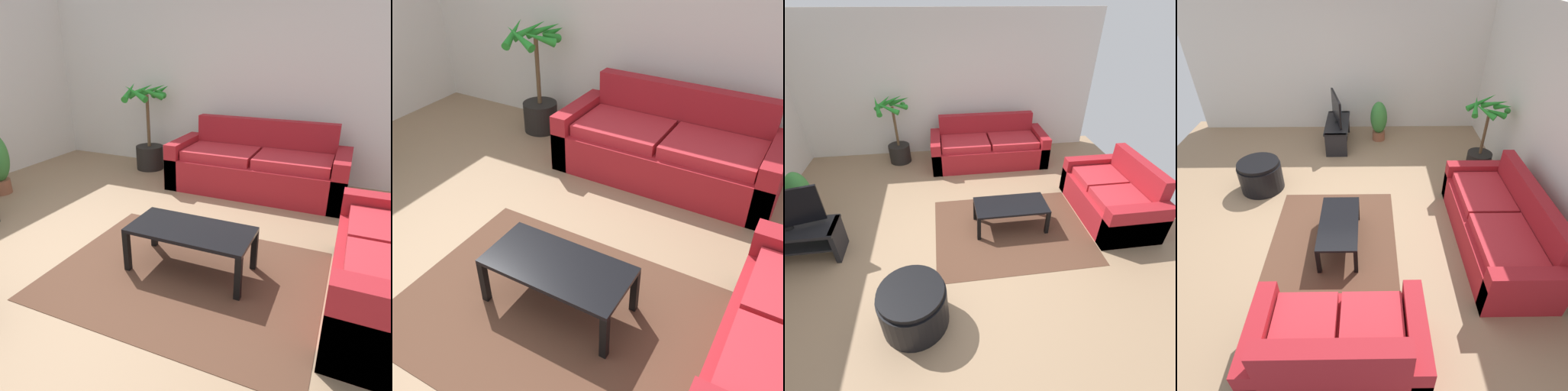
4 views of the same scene
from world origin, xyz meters
The scene contains 6 objects.
ground_plane centered at (0.00, 0.00, 0.00)m, with size 6.60×6.60×0.00m, color #937556.
wall_back centered at (0.00, 3.00, 1.35)m, with size 6.00×0.06×2.70m, color silver.
couch_main centered at (0.70, 2.28, 0.30)m, with size 2.26×0.90×0.90m.
coffee_table centered at (0.68, 0.21, 0.34)m, with size 1.03×0.50×0.39m.
area_rug centered at (0.68, 0.11, 0.00)m, with size 2.20×1.70×0.01m, color #513323.
potted_palm centered at (-1.11, 2.56, 0.51)m, with size 0.73×0.71×1.33m.
Camera 2 is at (1.98, -1.62, 2.48)m, focal length 40.58 mm.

